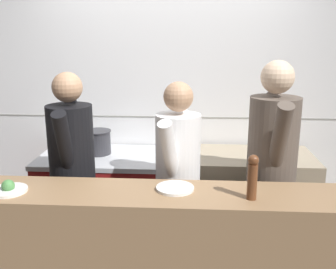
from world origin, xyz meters
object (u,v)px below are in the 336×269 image
(chef_head_cook, at_px, (73,170))
(plated_dish_main, at_px, (8,189))
(pepper_mill, at_px, (253,176))
(chef_line, at_px, (271,168))
(plated_dish_appetiser, at_px, (175,188))
(chef_sous, at_px, (178,178))
(oven_range, at_px, (104,199))
(stock_pot, at_px, (98,141))

(chef_head_cook, bearing_deg, plated_dish_main, -118.36)
(pepper_mill, xyz_separation_m, chef_line, (0.22, 0.57, -0.15))
(plated_dish_appetiser, distance_m, chef_sous, 0.43)
(oven_range, xyz_separation_m, chef_head_cook, (-0.10, -0.57, 0.49))
(plated_dish_main, xyz_separation_m, chef_head_cook, (0.23, 0.56, -0.07))
(plated_dish_main, relative_size, chef_sous, 0.14)
(plated_dish_appetiser, relative_size, pepper_mill, 0.87)
(plated_dish_main, relative_size, chef_line, 0.13)
(oven_range, height_order, stock_pot, stock_pot)
(oven_range, height_order, plated_dish_appetiser, plated_dish_appetiser)
(plated_dish_main, height_order, chef_head_cook, chef_head_cook)
(plated_dish_appetiser, height_order, chef_sous, chef_sous)
(pepper_mill, distance_m, chef_line, 0.63)
(oven_range, relative_size, pepper_mill, 4.09)
(stock_pot, height_order, chef_sous, chef_sous)
(plated_dish_main, height_order, pepper_mill, pepper_mill)
(chef_line, bearing_deg, chef_head_cook, -179.48)
(stock_pot, relative_size, chef_sous, 0.15)
(chef_head_cook, bearing_deg, chef_line, -6.18)
(pepper_mill, bearing_deg, stock_pot, 135.59)
(plated_dish_appetiser, relative_size, chef_head_cook, 0.14)
(chef_head_cook, xyz_separation_m, chef_sous, (0.80, -0.04, -0.03))
(stock_pot, distance_m, pepper_mill, 1.70)
(oven_range, distance_m, chef_head_cook, 0.76)
(chef_head_cook, relative_size, chef_sous, 1.04)
(plated_dish_main, relative_size, pepper_mill, 0.84)
(plated_dish_main, distance_m, plated_dish_appetiser, 1.04)
(plated_dish_appetiser, xyz_separation_m, pepper_mill, (0.46, -0.12, 0.14))
(chef_sous, height_order, chef_line, chef_line)
(stock_pot, relative_size, pepper_mill, 0.88)
(plated_dish_main, bearing_deg, chef_line, 17.84)
(oven_range, distance_m, chef_line, 1.60)
(pepper_mill, xyz_separation_m, chef_head_cook, (-1.26, 0.57, -0.20))
(stock_pot, distance_m, chef_sous, 1.00)
(chef_sous, bearing_deg, chef_head_cook, -168.12)
(plated_dish_main, height_order, chef_line, chef_line)
(pepper_mill, xyz_separation_m, chef_sous, (-0.46, 0.54, -0.23))
(oven_range, bearing_deg, chef_sous, -40.67)
(plated_dish_main, distance_m, chef_sous, 1.17)
(pepper_mill, bearing_deg, chef_sous, 130.46)
(pepper_mill, height_order, chef_sous, chef_sous)
(oven_range, relative_size, chef_line, 0.64)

